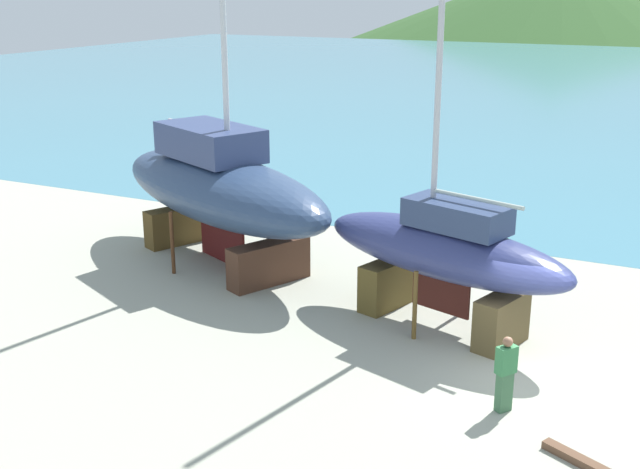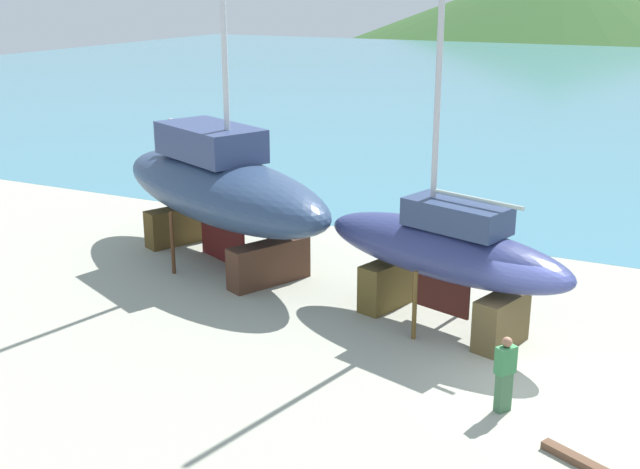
{
  "view_description": "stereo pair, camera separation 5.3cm",
  "coord_description": "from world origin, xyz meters",
  "views": [
    {
      "loc": [
        2.82,
        -16.76,
        8.79
      ],
      "look_at": [
        -6.89,
        3.31,
        1.75
      ],
      "focal_mm": 44.62,
      "sensor_mm": 36.0,
      "label": 1
    },
    {
      "loc": [
        2.86,
        -16.74,
        8.79
      ],
      "look_at": [
        -6.89,
        3.31,
        1.75
      ],
      "focal_mm": 44.62,
      "sensor_mm": 36.0,
      "label": 2
    }
  ],
  "objects": [
    {
      "name": "headland_hill",
      "position": [
        -25.36,
        148.23,
        0.0
      ],
      "size": [
        143.58,
        143.58,
        26.79
      ],
      "primitive_type": "cone",
      "color": "#2C5124",
      "rests_on": "ground"
    },
    {
      "name": "worker",
      "position": [
        -0.25,
        -1.35,
        0.9
      ],
      "size": [
        0.45,
        0.5,
        1.73
      ],
      "rotation": [
        0.0,
        0.0,
        2.54
      ],
      "color": "#3D6846",
      "rests_on": "ground"
    },
    {
      "name": "sailboat_mid_port",
      "position": [
        -2.83,
        2.37,
        2.09
      ],
      "size": [
        7.71,
        4.18,
        11.15
      ],
      "rotation": [
        0.0,
        0.0,
        2.84
      ],
      "color": "brown",
      "rests_on": "ground"
    },
    {
      "name": "sailboat_far_slipway",
      "position": [
        -10.96,
        4.27,
        2.54
      ],
      "size": [
        10.93,
        7.47,
        19.06
      ],
      "rotation": [
        0.0,
        0.0,
        -0.44
      ],
      "color": "#4B2E20",
      "rests_on": "ground"
    }
  ]
}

